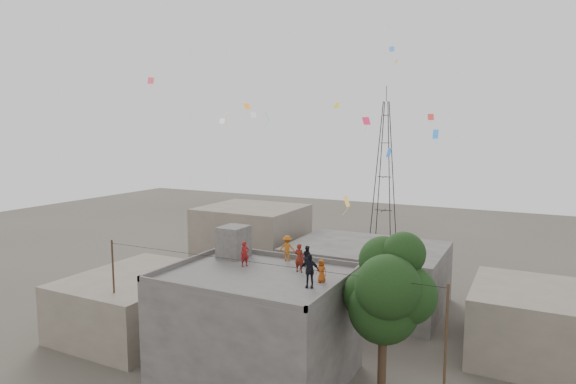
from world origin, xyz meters
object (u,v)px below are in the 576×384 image
(stair_head_box, at_px, (234,242))
(transmission_tower, at_px, (385,170))
(person_red_adult, at_px, (299,258))
(tree, at_px, (388,291))
(person_dark_adult, at_px, (309,271))

(stair_head_box, bearing_deg, transmission_tower, 91.23)
(transmission_tower, relative_size, person_red_adult, 12.08)
(transmission_tower, bearing_deg, person_red_adult, -81.19)
(transmission_tower, bearing_deg, tree, -73.91)
(stair_head_box, height_order, person_dark_adult, stair_head_box)
(stair_head_box, distance_m, transmission_tower, 37.46)
(transmission_tower, xyz_separation_m, person_red_adult, (5.96, -38.44, -2.14))
(transmission_tower, bearing_deg, stair_head_box, -88.77)
(stair_head_box, bearing_deg, tree, -10.74)
(stair_head_box, xyz_separation_m, tree, (10.57, -2.00, -1.00))
(stair_head_box, relative_size, tree, 0.22)
(tree, bearing_deg, person_red_adult, 169.93)
(tree, bearing_deg, stair_head_box, 169.26)
(tree, xyz_separation_m, person_dark_adult, (-3.77, -1.26, 0.88))
(stair_head_box, height_order, person_red_adult, stair_head_box)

